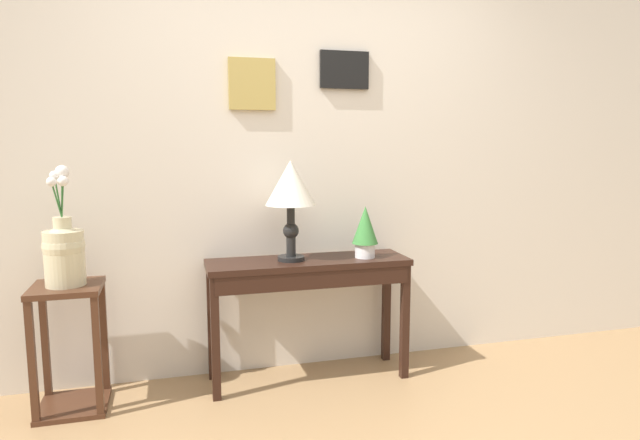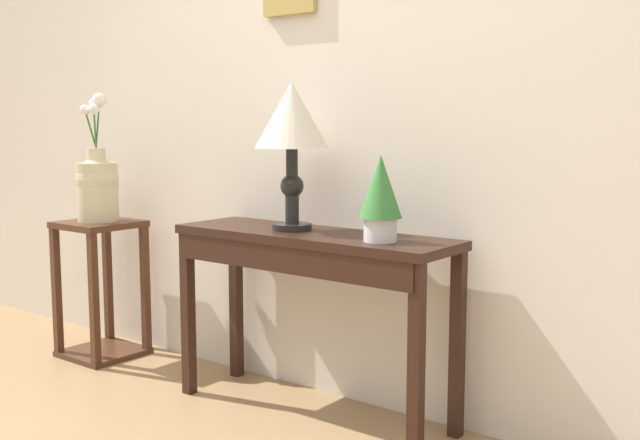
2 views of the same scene
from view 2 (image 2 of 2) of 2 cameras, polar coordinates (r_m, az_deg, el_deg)
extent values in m
cube|color=beige|center=(3.11, 2.64, 12.03)|extent=(9.00, 0.10, 2.80)
cube|color=black|center=(2.92, -0.58, -1.25)|extent=(1.17, 0.35, 0.03)
cube|color=black|center=(2.81, -2.56, -2.98)|extent=(1.11, 0.03, 0.10)
cube|color=black|center=(3.26, -9.87, -6.98)|extent=(0.04, 0.04, 0.69)
cube|color=black|center=(2.58, 7.23, -10.76)|extent=(0.04, 0.04, 0.69)
cube|color=black|center=(3.45, -6.32, -6.11)|extent=(0.04, 0.04, 0.69)
cube|color=black|center=(2.82, 10.26, -9.24)|extent=(0.04, 0.04, 0.69)
cylinder|color=black|center=(2.98, -2.10, -0.50)|extent=(0.16, 0.16, 0.02)
cylinder|color=black|center=(2.97, -2.11, 1.15)|extent=(0.05, 0.05, 0.15)
sphere|color=black|center=(2.96, -2.11, 2.57)|extent=(0.09, 0.09, 0.09)
cylinder|color=black|center=(2.95, -2.12, 3.99)|extent=(0.05, 0.05, 0.15)
cone|color=beige|center=(2.95, -2.14, 7.89)|extent=(0.29, 0.29, 0.25)
cylinder|color=silver|center=(2.68, 4.54, -0.73)|extent=(0.12, 0.12, 0.08)
cone|color=#387A38|center=(2.67, 4.57, 2.53)|extent=(0.15, 0.15, 0.22)
cube|color=#472819|center=(3.83, -16.26, -0.31)|extent=(0.34, 0.34, 0.03)
cube|color=#472819|center=(3.97, -15.93, -9.54)|extent=(0.34, 0.34, 0.03)
cube|color=#472819|center=(3.93, -19.17, -5.00)|extent=(0.04, 0.04, 0.61)
cube|color=#472819|center=(3.68, -16.61, -5.69)|extent=(0.04, 0.04, 0.61)
cube|color=#472819|center=(4.09, -15.64, -4.38)|extent=(0.04, 0.04, 0.61)
cube|color=#472819|center=(3.86, -12.97, -4.99)|extent=(0.04, 0.04, 0.61)
cylinder|color=beige|center=(3.82, -16.35, 2.03)|extent=(0.20, 0.20, 0.28)
sphere|color=beige|center=(3.81, -16.38, 2.96)|extent=(0.21, 0.21, 0.21)
cylinder|color=beige|center=(3.81, -16.44, 4.68)|extent=(0.09, 0.09, 0.07)
cylinder|color=#2D662D|center=(3.79, -16.54, 6.58)|extent=(0.03, 0.03, 0.18)
sphere|color=white|center=(3.78, -16.61, 7.96)|extent=(0.05, 0.05, 0.05)
cylinder|color=#2D662D|center=(3.80, -16.35, 6.92)|extent=(0.02, 0.03, 0.23)
sphere|color=white|center=(3.81, -16.23, 8.62)|extent=(0.07, 0.07, 0.07)
cylinder|color=#2D662D|center=(3.82, -16.55, 6.80)|extent=(0.04, 0.02, 0.21)
sphere|color=white|center=(3.83, -16.65, 8.37)|extent=(0.04, 0.04, 0.04)
cylinder|color=#2D662D|center=(3.81, -16.84, 6.56)|extent=(0.04, 0.04, 0.18)
sphere|color=white|center=(3.81, -17.23, 7.91)|extent=(0.05, 0.05, 0.05)
camera|label=1|loc=(2.68, -69.84, 7.99)|focal=30.86mm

